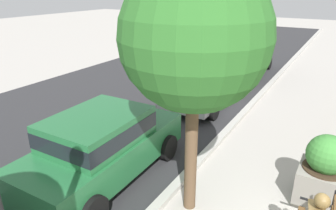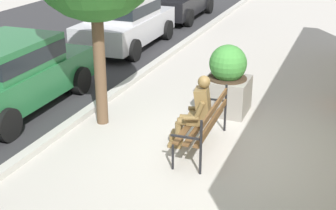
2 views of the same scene
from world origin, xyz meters
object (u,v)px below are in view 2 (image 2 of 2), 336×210
object	(u,v)px
parked_car_green	(9,73)
parked_car_silver	(125,21)
bronze_statue_seated	(195,113)
park_bench	(206,121)
concrete_planter	(227,81)

from	to	relation	value
parked_car_green	parked_car_silver	xyz separation A→B (m)	(5.48, 0.00, 0.00)
bronze_statue_seated	parked_car_green	xyz separation A→B (m)	(0.24, 4.16, 0.17)
bronze_statue_seated	parked_car_green	size ratio (longest dim) A/B	0.33
bronze_statue_seated	parked_car_silver	bearing A→B (deg)	36.05
parked_car_silver	bronze_statue_seated	bearing A→B (deg)	-143.95
bronze_statue_seated	park_bench	bearing A→B (deg)	-96.92
park_bench	concrete_planter	size ratio (longest dim) A/B	1.25
park_bench	parked_car_silver	bearing A→B (deg)	37.31
bronze_statue_seated	parked_car_silver	world-z (taller)	parked_car_silver
bronze_statue_seated	parked_car_green	world-z (taller)	parked_car_green
park_bench	parked_car_green	world-z (taller)	parked_car_green
bronze_statue_seated	parked_car_silver	xyz separation A→B (m)	(5.72, 4.16, 0.17)
bronze_statue_seated	parked_car_silver	distance (m)	7.08
park_bench	bronze_statue_seated	distance (m)	0.25
bronze_statue_seated	parked_car_silver	size ratio (longest dim) A/B	0.33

